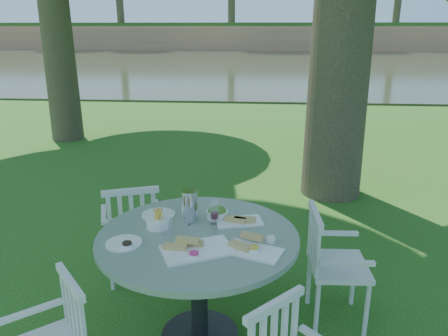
{
  "coord_description": "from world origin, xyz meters",
  "views": [
    {
      "loc": [
        0.34,
        -3.87,
        2.18
      ],
      "look_at": [
        0.0,
        0.2,
        0.85
      ],
      "focal_mm": 35.0,
      "sensor_mm": 36.0,
      "label": 1
    }
  ],
  "objects": [
    {
      "name": "ground",
      "position": [
        0.0,
        0.0,
        0.0
      ],
      "size": [
        140.0,
        140.0,
        0.0
      ],
      "primitive_type": "plane",
      "color": "#14410D",
      "rests_on": "ground"
    },
    {
      "name": "table",
      "position": [
        -0.06,
        -1.23,
        0.67
      ],
      "size": [
        1.37,
        1.37,
        0.84
      ],
      "color": "black",
      "rests_on": "ground"
    },
    {
      "name": "chair_ne",
      "position": [
        0.87,
        -0.93,
        0.53
      ],
      "size": [
        0.45,
        0.47,
        0.9
      ],
      "rotation": [
        0.0,
        0.0,
        -4.67
      ],
      "color": "silver",
      "rests_on": "ground"
    },
    {
      "name": "chair_nw",
      "position": [
        -0.73,
        -0.52,
        0.54
      ],
      "size": [
        0.58,
        0.56,
        0.92
      ],
      "rotation": [
        0.0,
        0.0,
        -2.8
      ],
      "color": "silver",
      "rests_on": "ground"
    },
    {
      "name": "tableware",
      "position": [
        -0.1,
        -1.16,
        0.88
      ],
      "size": [
        1.15,
        0.85,
        0.23
      ],
      "color": "white",
      "rests_on": "table"
    },
    {
      "name": "river",
      "position": [
        0.0,
        23.0,
        0.0
      ],
      "size": [
        100.0,
        28.0,
        0.12
      ],
      "primitive_type": "cube",
      "color": "#2B321D",
      "rests_on": "ground"
    }
  ]
}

